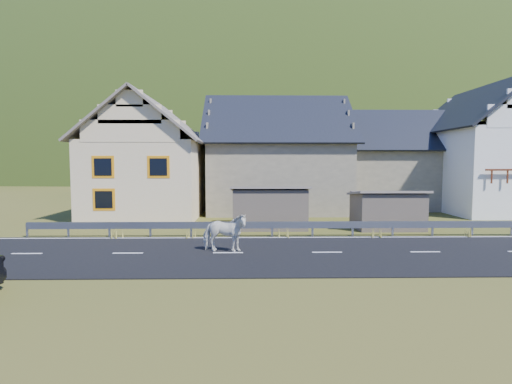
{
  "coord_description": "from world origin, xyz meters",
  "views": [
    {
      "loc": [
        -3.17,
        -15.8,
        3.66
      ],
      "look_at": [
        -2.83,
        2.16,
        2.33
      ],
      "focal_mm": 28.0,
      "sensor_mm": 36.0,
      "label": 1
    }
  ],
  "objects": [
    {
      "name": "ground",
      "position": [
        0.0,
        0.0,
        0.0
      ],
      "size": [
        160.0,
        160.0,
        0.0
      ],
      "primitive_type": "plane",
      "color": "#3A4514",
      "rests_on": "ground"
    },
    {
      "name": "road",
      "position": [
        0.0,
        0.0,
        0.02
      ],
      "size": [
        60.0,
        7.0,
        0.04
      ],
      "primitive_type": "cube",
      "color": "black",
      "rests_on": "ground"
    },
    {
      "name": "lane_markings",
      "position": [
        0.0,
        0.0,
        0.04
      ],
      "size": [
        60.0,
        6.6,
        0.01
      ],
      "primitive_type": "cube",
      "color": "silver",
      "rests_on": "road"
    },
    {
      "name": "guardrail",
      "position": [
        -0.0,
        3.68,
        0.56
      ],
      "size": [
        28.1,
        0.09,
        0.75
      ],
      "color": "#93969B",
      "rests_on": "ground"
    },
    {
      "name": "shed_left",
      "position": [
        -2.0,
        6.5,
        1.1
      ],
      "size": [
        4.3,
        3.3,
        2.4
      ],
      "primitive_type": "cube",
      "color": "#706152",
      "rests_on": "ground"
    },
    {
      "name": "shed_right",
      "position": [
        4.5,
        6.0,
        1.0
      ],
      "size": [
        3.8,
        2.9,
        2.2
      ],
      "primitive_type": "cube",
      "color": "#706152",
      "rests_on": "ground"
    },
    {
      "name": "house_cream",
      "position": [
        -10.0,
        12.0,
        4.36
      ],
      "size": [
        7.8,
        9.8,
        8.3
      ],
      "color": "beige",
      "rests_on": "ground"
    },
    {
      "name": "house_stone_a",
      "position": [
        -1.0,
        15.0,
        4.63
      ],
      "size": [
        10.8,
        9.8,
        8.9
      ],
      "color": "gray",
      "rests_on": "ground"
    },
    {
      "name": "house_stone_b",
      "position": [
        9.0,
        17.0,
        4.24
      ],
      "size": [
        9.8,
        8.8,
        8.1
      ],
      "color": "gray",
      "rests_on": "ground"
    },
    {
      "name": "house_white",
      "position": [
        15.0,
        14.0,
        5.06
      ],
      "size": [
        8.8,
        10.8,
        9.7
      ],
      "color": "white",
      "rests_on": "ground"
    },
    {
      "name": "mountain",
      "position": [
        5.0,
        180.0,
        -20.0
      ],
      "size": [
        440.0,
        280.0,
        260.0
      ],
      "primitive_type": "ellipsoid",
      "color": "#2B4015",
      "rests_on": "ground"
    },
    {
      "name": "conifer_patch",
      "position": [
        -55.0,
        110.0,
        6.0
      ],
      "size": [
        76.0,
        50.0,
        28.0
      ],
      "primitive_type": "ellipsoid",
      "color": "black",
      "rests_on": "ground"
    },
    {
      "name": "horse",
      "position": [
        -4.15,
        0.18,
        0.83
      ],
      "size": [
        1.14,
        1.98,
        1.58
      ],
      "primitive_type": "imported",
      "rotation": [
        0.0,
        0.0,
        1.41
      ],
      "color": "silver",
      "rests_on": "road"
    }
  ]
}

